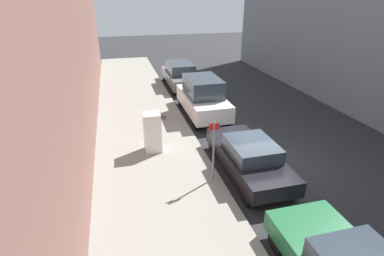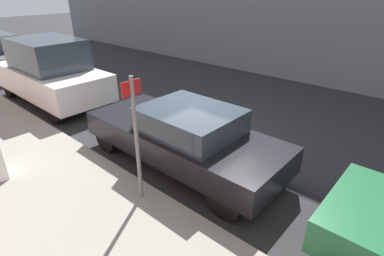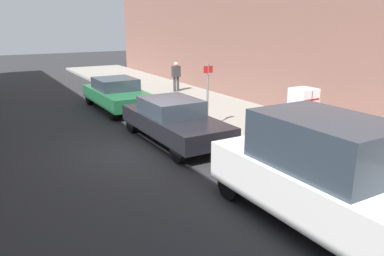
# 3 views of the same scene
# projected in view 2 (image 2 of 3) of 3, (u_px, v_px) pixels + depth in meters

# --- Properties ---
(ground_plane) EXTENTS (80.00, 80.00, 0.00)m
(ground_plane) POSITION_uv_depth(u_px,v_px,m) (195.00, 144.00, 7.68)
(ground_plane) COLOR #28282B
(sidewalk_slab) EXTENTS (4.48, 44.00, 0.16)m
(sidewalk_slab) POSITION_uv_depth(u_px,v_px,m) (17.00, 237.00, 4.73)
(sidewalk_slab) COLOR gray
(sidewalk_slab) RESTS_ON ground
(street_sign_post) EXTENTS (0.36, 0.07, 2.27)m
(street_sign_post) POSITION_uv_depth(u_px,v_px,m) (136.00, 134.00, 4.97)
(street_sign_post) COLOR slate
(street_sign_post) RESTS_ON sidewalk_slab
(parked_sedan_dark) EXTENTS (1.82, 4.68, 1.39)m
(parked_sedan_dark) POSITION_uv_depth(u_px,v_px,m) (184.00, 135.00, 6.50)
(parked_sedan_dark) COLOR black
(parked_sedan_dark) RESTS_ON ground
(parked_van_white) EXTENTS (1.95, 4.63, 2.14)m
(parked_van_white) POSITION_uv_depth(u_px,v_px,m) (51.00, 72.00, 9.98)
(parked_van_white) COLOR silver
(parked_van_white) RESTS_ON ground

